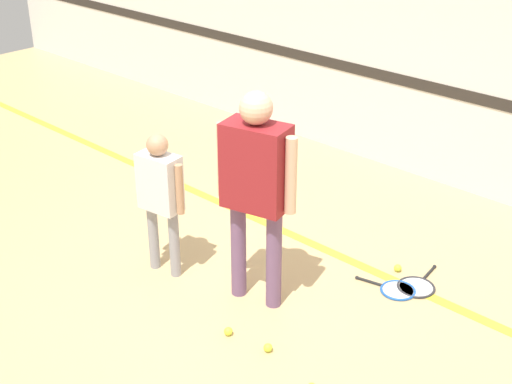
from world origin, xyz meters
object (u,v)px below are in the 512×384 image
(person_instructor, at_px, (256,178))
(tennis_ball_by_spare_racket, at_px, (398,268))
(racket_spare_on_floor, at_px, (396,290))
(racket_second_spare, at_px, (417,286))
(tennis_ball_near_instructor, at_px, (228,331))
(tennis_ball_stray_right, at_px, (268,348))
(person_student_left, at_px, (160,189))

(person_instructor, relative_size, tennis_ball_by_spare_racket, 26.58)
(racket_spare_on_floor, xyz_separation_m, racket_second_spare, (0.10, 0.16, 0.00))
(person_instructor, xyz_separation_m, tennis_ball_near_instructor, (0.17, -0.49, -1.05))
(tennis_ball_near_instructor, relative_size, tennis_ball_stray_right, 1.00)
(racket_second_spare, xyz_separation_m, tennis_ball_by_spare_racket, (-0.25, 0.10, 0.02))
(racket_spare_on_floor, height_order, tennis_ball_stray_right, tennis_ball_stray_right)
(racket_second_spare, relative_size, tennis_ball_near_instructor, 8.75)
(tennis_ball_near_instructor, distance_m, tennis_ball_stray_right, 0.35)
(racket_spare_on_floor, distance_m, tennis_ball_by_spare_racket, 0.30)
(person_instructor, bearing_deg, racket_second_spare, 36.39)
(person_instructor, height_order, racket_spare_on_floor, person_instructor)
(person_instructor, xyz_separation_m, person_student_left, (-0.85, -0.23, -0.30))
(racket_second_spare, bearing_deg, tennis_ball_by_spare_racket, 61.78)
(person_instructor, height_order, tennis_ball_by_spare_racket, person_instructor)
(racket_spare_on_floor, distance_m, tennis_ball_stray_right, 1.32)
(racket_spare_on_floor, height_order, tennis_ball_near_instructor, tennis_ball_near_instructor)
(person_student_left, distance_m, tennis_ball_by_spare_racket, 2.13)
(tennis_ball_stray_right, bearing_deg, person_instructor, 140.37)
(racket_spare_on_floor, distance_m, tennis_ball_near_instructor, 1.48)
(tennis_ball_stray_right, bearing_deg, person_student_left, 171.74)
(person_student_left, height_order, tennis_ball_near_instructor, person_student_left)
(tennis_ball_by_spare_racket, bearing_deg, person_instructor, -118.84)
(person_student_left, relative_size, tennis_ball_near_instructor, 19.14)
(tennis_ball_near_instructor, relative_size, tennis_ball_by_spare_racket, 1.00)
(person_instructor, bearing_deg, tennis_ball_near_instructor, -84.14)
(tennis_ball_by_spare_racket, relative_size, tennis_ball_stray_right, 1.00)
(tennis_ball_by_spare_racket, xyz_separation_m, tennis_ball_stray_right, (-0.10, -1.55, 0.00))
(person_student_left, relative_size, tennis_ball_stray_right, 19.14)
(person_student_left, xyz_separation_m, tennis_ball_near_instructor, (1.02, -0.26, -0.75))
(racket_second_spare, distance_m, tennis_ball_near_instructor, 1.67)
(person_instructor, xyz_separation_m, tennis_ball_stray_right, (0.52, -0.43, -1.05))
(person_instructor, bearing_deg, racket_spare_on_floor, 35.01)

